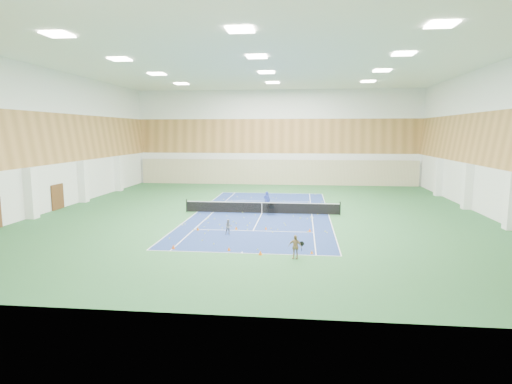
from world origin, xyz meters
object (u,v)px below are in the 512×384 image
tennis_net (262,207)px  child_court (229,227)px  coach (267,200)px  child_apron (295,247)px  ball_cart (271,210)px

tennis_net → child_court: (-1.50, -7.50, -0.05)m
coach → child_court: coach is taller
coach → child_apron: size_ratio=1.24×
tennis_net → child_apron: (2.97, -12.55, 0.10)m
tennis_net → ball_cart: size_ratio=15.05×
child_apron → coach: bearing=117.8°
child_apron → ball_cart: 12.15m
child_court → child_apron: (4.47, -5.05, 0.15)m
tennis_net → child_apron: bearing=-76.7°
tennis_net → child_court: 7.65m
coach → ball_cart: bearing=102.5°
coach → child_court: 9.47m
tennis_net → ball_cart: bearing=-37.5°
coach → ball_cart: coach is taller
tennis_net → coach: (0.26, 1.80, 0.26)m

